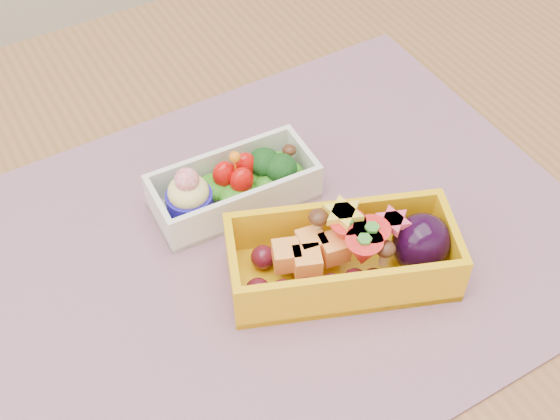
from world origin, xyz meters
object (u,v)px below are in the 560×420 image
bento_yellow (348,255)px  placemat (276,245)px  bento_white (233,186)px  table (307,276)px

bento_yellow → placemat: bearing=141.9°
placemat → bento_white: size_ratio=3.57×
table → placemat: 0.11m
bento_white → bento_yellow: bento_yellow is taller
placemat → bento_yellow: 0.08m
table → placemat: (-0.05, -0.02, 0.10)m
table → bento_white: bearing=141.7°
bento_white → bento_yellow: bearing=-67.9°
placemat → bento_yellow: (0.04, -0.06, 0.03)m
placemat → bento_white: bearing=97.5°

